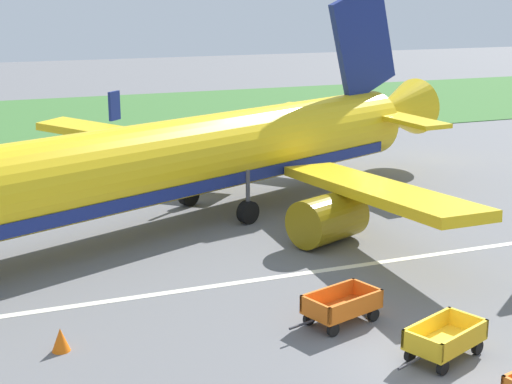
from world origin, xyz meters
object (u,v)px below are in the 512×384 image
Objects in this scene: baggage_cart_second_in_row at (445,339)px; traffic_cone_near_plane at (61,340)px; baggage_cart_third_in_row at (341,306)px; airplane at (193,158)px.

traffic_cone_near_plane is (-10.65, 4.67, -0.23)m from baggage_cart_second_in_row.
baggage_cart_second_in_row is 4.78× the size of traffic_cone_near_plane.
baggage_cart_third_in_row reaches higher than traffic_cone_near_plane.
baggage_cart_third_in_row is (1.06, -13.15, -2.45)m from airplane.
baggage_cart_second_in_row is (2.77, -16.53, -2.45)m from airplane.
airplane is 9.95× the size of baggage_cart_third_in_row.
airplane is 13.42m from baggage_cart_third_in_row.
baggage_cart_second_in_row is 0.99× the size of baggage_cart_third_in_row.
baggage_cart_second_in_row is at bearing -23.70° from traffic_cone_near_plane.
baggage_cart_second_in_row is 3.78m from baggage_cart_third_in_row.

